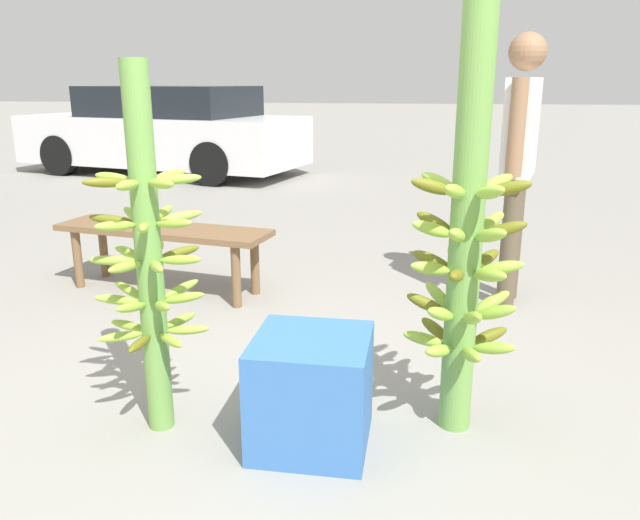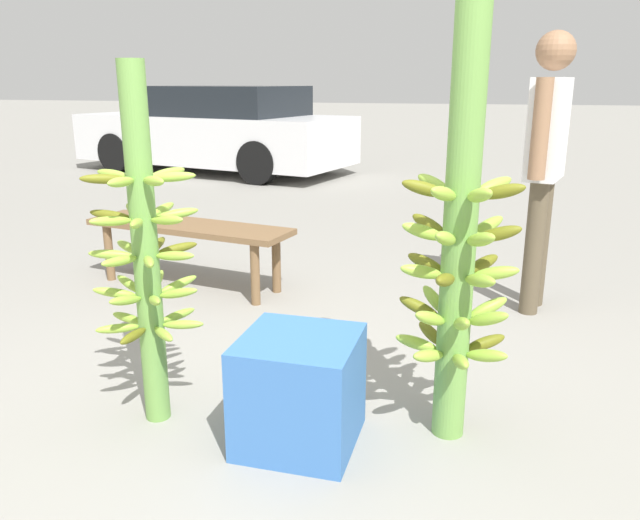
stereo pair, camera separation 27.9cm
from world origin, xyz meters
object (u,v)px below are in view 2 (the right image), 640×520
(banana_stalk_center, at_px, (459,246))
(market_bench, at_px, (189,233))
(vendor_person, at_px, (546,149))
(produce_crate, at_px, (299,390))
(banana_stalk_left, at_px, (146,252))
(parked_car, at_px, (215,130))

(banana_stalk_center, xyz_separation_m, market_bench, (-1.90, 1.48, -0.41))
(vendor_person, distance_m, produce_crate, 2.24)
(banana_stalk_left, relative_size, parked_car, 0.32)
(vendor_person, bearing_deg, produce_crate, 165.81)
(banana_stalk_center, relative_size, produce_crate, 3.78)
(produce_crate, bearing_deg, banana_stalk_left, 178.46)
(banana_stalk_center, relative_size, vendor_person, 1.01)
(banana_stalk_left, height_order, produce_crate, banana_stalk_left)
(market_bench, bearing_deg, vendor_person, 13.91)
(banana_stalk_center, xyz_separation_m, vendor_person, (0.41, 1.63, 0.22))
(market_bench, bearing_deg, produce_crate, -42.00)
(banana_stalk_left, bearing_deg, produce_crate, -1.54)
(market_bench, xyz_separation_m, parked_car, (-2.26, 5.43, 0.27))
(banana_stalk_left, distance_m, produce_crate, 0.83)
(banana_stalk_center, relative_size, market_bench, 1.10)
(parked_car, xyz_separation_m, produce_crate, (3.59, -7.13, -0.43))
(banana_stalk_center, bearing_deg, banana_stalk_left, -170.40)
(market_bench, distance_m, parked_car, 5.88)
(vendor_person, bearing_deg, parked_car, 54.44)
(banana_stalk_center, xyz_separation_m, parked_car, (-4.16, 6.90, -0.15))
(banana_stalk_left, xyz_separation_m, parked_car, (-2.94, 7.11, -0.09))
(parked_car, bearing_deg, produce_crate, -140.51)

